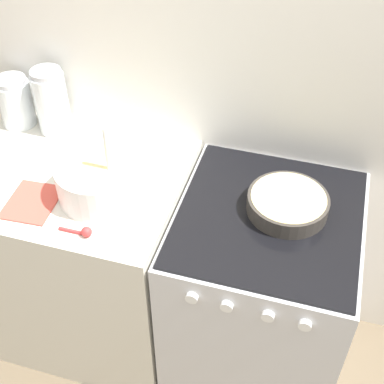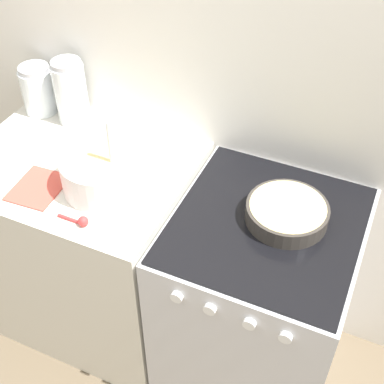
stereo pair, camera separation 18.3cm
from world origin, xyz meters
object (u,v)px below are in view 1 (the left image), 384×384
Objects in this scene: stove at (259,296)px; storage_jar_middle at (52,105)px; mixing_bowl at (98,179)px; baking_pan at (288,203)px; storage_jar_left at (16,105)px.

stove is 1.11m from storage_jar_middle.
storage_jar_middle is (-0.92, 0.25, 0.57)m from stove.
mixing_bowl is 1.08× the size of baking_pan.
stove is 3.02× the size of mixing_bowl.
baking_pan is at bearing -11.97° from storage_jar_middle.
mixing_bowl is 0.59m from storage_jar_left.
storage_jar_middle is at bearing 168.03° from baking_pan.
storage_jar_left is at bearing 169.74° from baking_pan.
baking_pan is 1.16m from storage_jar_left.
baking_pan is (0.65, 0.11, -0.04)m from mixing_bowl.
storage_jar_middle is at bearing 136.16° from mixing_bowl.
mixing_bowl reaches higher than storage_jar_left.
storage_jar_left reaches higher than baking_pan.
storage_jar_middle is at bearing 164.94° from stove.
mixing_bowl is at bearing -32.49° from storage_jar_left.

